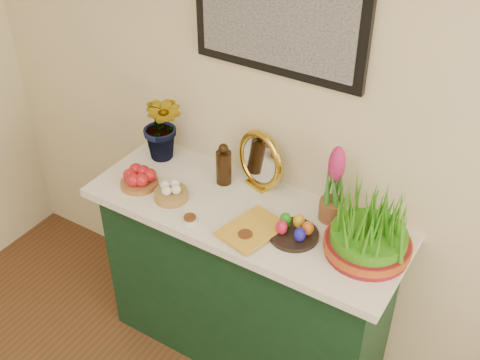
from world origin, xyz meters
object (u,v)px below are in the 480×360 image
at_px(hyacinth_green, 162,115).
at_px(wheatgrass_sabzeh, 370,228).
at_px(book, 236,219).
at_px(mirror, 260,161).
at_px(sideboard, 246,285).

distance_m(hyacinth_green, wheatgrass_sabzeh, 1.08).
xyz_separation_m(hyacinth_green, wheatgrass_sabzeh, (1.07, -0.11, -0.11)).
bearing_deg(book, mirror, 113.59).
bearing_deg(wheatgrass_sabzeh, sideboard, -178.66).
xyz_separation_m(hyacinth_green, mirror, (0.49, 0.05, -0.11)).
distance_m(hyacinth_green, mirror, 0.50).
xyz_separation_m(hyacinth_green, book, (0.54, -0.23, -0.22)).
bearing_deg(mirror, hyacinth_green, -174.19).
distance_m(sideboard, hyacinth_green, 0.89).
xyz_separation_m(sideboard, book, (0.01, -0.10, 0.48)).
relative_size(sideboard, wheatgrass_sabzeh, 3.82).
bearing_deg(sideboard, wheatgrass_sabzeh, 1.34).
bearing_deg(mirror, sideboard, -78.01).
bearing_deg(wheatgrass_sabzeh, book, -168.05).
height_order(sideboard, mirror, mirror).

